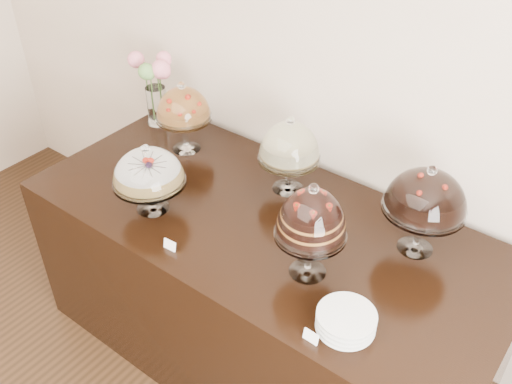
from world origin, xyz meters
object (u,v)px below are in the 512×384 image
Objects in this scene: flower_vase at (154,84)px; cake_stand_fruit_tart at (183,107)px; cake_stand_cheesecake at (290,145)px; cake_stand_sugar_sponge at (148,170)px; cake_stand_dark_choco at (427,195)px; plate_stack at (346,321)px; display_counter at (262,289)px; cake_stand_choco_layer at (311,218)px.

cake_stand_fruit_tart is at bearing -19.10° from flower_vase.
cake_stand_cheesecake is at bearing 3.02° from cake_stand_fruit_tart.
cake_stand_dark_choco is at bearing 24.02° from cake_stand_sugar_sponge.
plate_stack is (1.59, -0.65, -0.20)m from flower_vase.
plate_stack is at bearing -27.47° from display_counter.
cake_stand_sugar_sponge is 1.17m from cake_stand_dark_choco.
cake_stand_cheesecake is 0.94× the size of cake_stand_dark_choco.
cake_stand_choco_layer is at bearing -24.60° from display_counter.
cake_stand_fruit_tart is (-1.29, -0.01, -0.03)m from cake_stand_dark_choco.
flower_vase is 1.90× the size of plate_stack.
cake_stand_fruit_tart is at bearing 161.38° from display_counter.
plate_stack is (0.26, -0.16, -0.24)m from cake_stand_choco_layer.
cake_stand_sugar_sponge is at bearing 175.99° from plate_stack.
cake_stand_cheesecake reaches higher than plate_stack.
flower_vase is (-0.32, 0.11, -0.01)m from cake_stand_fruit_tart.
display_counter is 5.74× the size of cake_stand_fruit_tart.
cake_stand_dark_choco is 1.04× the size of flower_vase.
flower_vase reaches higher than cake_stand_cheesecake.
cake_stand_dark_choco reaches higher than plate_stack.
display_counter is 1.25m from flower_vase.
cake_stand_sugar_sponge is at bearing -128.80° from cake_stand_cheesecake.
flower_vase is (-0.54, 0.58, 0.03)m from cake_stand_sugar_sponge.
plate_stack is (0.65, -0.57, -0.21)m from cake_stand_cheesecake.
plate_stack is (-0.02, -0.55, -0.24)m from cake_stand_dark_choco.
plate_stack is (0.60, -0.31, 0.49)m from display_counter.
cake_stand_cheesecake reaches higher than cake_stand_sugar_sponge.
cake_stand_cheesecake reaches higher than cake_stand_fruit_tart.
display_counter is at bearing 155.40° from cake_stand_choco_layer.
display_counter is 6.51× the size of cake_stand_sugar_sponge.
cake_stand_dark_choco reaches higher than flower_vase.
cake_stand_fruit_tart reaches higher than cake_stand_sugar_sponge.
cake_stand_choco_layer reaches higher than cake_stand_cheesecake.
plate_stack is at bearing -91.75° from cake_stand_dark_choco.
cake_stand_fruit_tart is at bearing 157.05° from plate_stack.
cake_stand_dark_choco is 1.61m from flower_vase.
cake_stand_dark_choco is 1.98× the size of plate_stack.
plate_stack is (1.05, -0.07, -0.17)m from cake_stand_sugar_sponge.
plate_stack reaches higher than display_counter.
display_counter is 5.67× the size of cake_stand_cheesecake.
cake_stand_cheesecake is at bearing 132.78° from cake_stand_choco_layer.
plate_stack is at bearing -22.20° from flower_vase.
cake_stand_cheesecake is (-0.04, 0.26, 0.69)m from display_counter.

